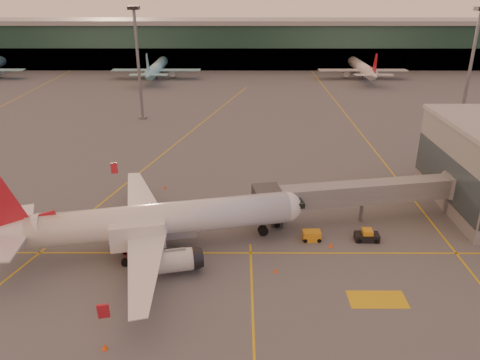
{
  "coord_description": "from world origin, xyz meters",
  "views": [
    {
      "loc": [
        3.83,
        -43.89,
        30.36
      ],
      "look_at": [
        3.68,
        16.01,
        5.0
      ],
      "focal_mm": 35.0,
      "sensor_mm": 36.0,
      "label": 1
    }
  ],
  "objects_px": {
    "gpu_cart": "(312,236)",
    "pushback_tug": "(367,236)",
    "main_airplane": "(153,222)",
    "catering_truck": "(139,238)"
  },
  "relations": [
    {
      "from": "main_airplane",
      "to": "gpu_cart",
      "type": "bearing_deg",
      "value": -6.56
    },
    {
      "from": "gpu_cart",
      "to": "pushback_tug",
      "type": "xyz_separation_m",
      "value": [
        7.03,
        -0.01,
        -0.02
      ]
    },
    {
      "from": "main_airplane",
      "to": "gpu_cart",
      "type": "height_order",
      "value": "main_airplane"
    },
    {
      "from": "gpu_cart",
      "to": "pushback_tug",
      "type": "distance_m",
      "value": 7.03
    },
    {
      "from": "main_airplane",
      "to": "pushback_tug",
      "type": "bearing_deg",
      "value": -8.17
    },
    {
      "from": "main_airplane",
      "to": "catering_truck",
      "type": "bearing_deg",
      "value": -133.86
    },
    {
      "from": "gpu_cart",
      "to": "pushback_tug",
      "type": "height_order",
      "value": "pushback_tug"
    },
    {
      "from": "main_airplane",
      "to": "pushback_tug",
      "type": "xyz_separation_m",
      "value": [
        26.65,
        2.06,
        -3.14
      ]
    },
    {
      "from": "catering_truck",
      "to": "gpu_cart",
      "type": "bearing_deg",
      "value": -0.44
    },
    {
      "from": "catering_truck",
      "to": "pushback_tug",
      "type": "xyz_separation_m",
      "value": [
        28.0,
        4.29,
        -2.16
      ]
    }
  ]
}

